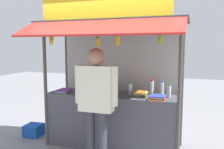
% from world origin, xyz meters
% --- Properties ---
extents(ground_plane, '(20.00, 20.00, 0.00)m').
position_xyz_m(ground_plane, '(0.00, 0.00, 0.00)').
color(ground_plane, gray).
extents(stall_counter, '(2.32, 0.61, 0.97)m').
position_xyz_m(stall_counter, '(0.00, 0.00, 0.48)').
color(stall_counter, '#4C4C56').
rests_on(stall_counter, ground).
extents(stall_structure, '(2.52, 1.50, 2.58)m').
position_xyz_m(stall_structure, '(0.00, 0.11, 1.56)').
color(stall_structure, '#4C4742').
rests_on(stall_structure, ground).
extents(water_bottle_mid_left, '(0.06, 0.06, 0.23)m').
position_xyz_m(water_bottle_mid_left, '(0.33, 0.03, 1.08)').
color(water_bottle_mid_left, silver).
rests_on(water_bottle_mid_left, stall_counter).
extents(water_bottle_center, '(0.08, 0.08, 0.27)m').
position_xyz_m(water_bottle_center, '(0.67, 0.21, 1.09)').
color(water_bottle_center, silver).
rests_on(water_bottle_center, stall_counter).
extents(water_bottle_far_left, '(0.06, 0.06, 0.22)m').
position_xyz_m(water_bottle_far_left, '(0.98, 0.07, 1.07)').
color(water_bottle_far_left, silver).
rests_on(water_bottle_far_left, stall_counter).
extents(water_bottle_right, '(0.07, 0.07, 0.25)m').
position_xyz_m(water_bottle_right, '(0.84, 0.23, 1.08)').
color(water_bottle_right, silver).
rests_on(water_bottle_right, stall_counter).
extents(water_bottle_front_left, '(0.07, 0.07, 0.25)m').
position_xyz_m(water_bottle_front_left, '(-0.09, 0.13, 1.09)').
color(water_bottle_front_left, silver).
rests_on(water_bottle_front_left, stall_counter).
extents(water_bottle_far_right, '(0.07, 0.07, 0.26)m').
position_xyz_m(water_bottle_far_right, '(0.01, 0.06, 1.09)').
color(water_bottle_far_right, silver).
rests_on(water_bottle_far_right, stall_counter).
extents(magazine_stack_back_left, '(0.27, 0.29, 0.07)m').
position_xyz_m(magazine_stack_back_left, '(0.82, -0.22, 1.00)').
color(magazine_stack_back_left, orange).
rests_on(magazine_stack_back_left, stall_counter).
extents(magazine_stack_rear_center, '(0.22, 0.26, 0.09)m').
position_xyz_m(magazine_stack_rear_center, '(0.52, -0.05, 1.01)').
color(magazine_stack_rear_center, black).
rests_on(magazine_stack_rear_center, stall_counter).
extents(magazine_stack_back_right, '(0.24, 0.26, 0.04)m').
position_xyz_m(magazine_stack_back_right, '(-0.89, -0.13, 0.99)').
color(magazine_stack_back_right, green).
rests_on(magazine_stack_back_right, stall_counter).
extents(magazine_stack_front_right, '(0.26, 0.28, 0.08)m').
position_xyz_m(magazine_stack_front_right, '(-0.32, -0.02, 1.01)').
color(magazine_stack_front_right, red).
rests_on(magazine_stack_front_right, stall_counter).
extents(banana_bunch_inner_left, '(0.10, 0.09, 0.26)m').
position_xyz_m(banana_bunch_inner_left, '(0.88, -0.41, 1.91)').
color(banana_bunch_inner_left, '#332D23').
extents(banana_bunch_rightmost, '(0.10, 0.10, 0.28)m').
position_xyz_m(banana_bunch_rightmost, '(0.23, -0.41, 1.90)').
color(banana_bunch_rightmost, '#332D23').
extents(banana_bunch_leftmost, '(0.10, 0.09, 0.30)m').
position_xyz_m(banana_bunch_leftmost, '(-0.10, -0.41, 1.87)').
color(banana_bunch_leftmost, '#332D23').
extents(banana_bunch_inner_right, '(0.11, 0.11, 0.27)m').
position_xyz_m(banana_bunch_inner_right, '(-0.95, -0.40, 1.91)').
color(banana_bunch_inner_right, '#332D23').
extents(vendor_person, '(0.68, 0.26, 1.78)m').
position_xyz_m(vendor_person, '(-0.00, -0.71, 1.07)').
color(vendor_person, '#383842').
rests_on(vendor_person, ground).
extents(plastic_crate, '(0.35, 0.35, 0.23)m').
position_xyz_m(plastic_crate, '(-1.68, -0.02, 0.11)').
color(plastic_crate, '#194CB2').
rests_on(plastic_crate, ground).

